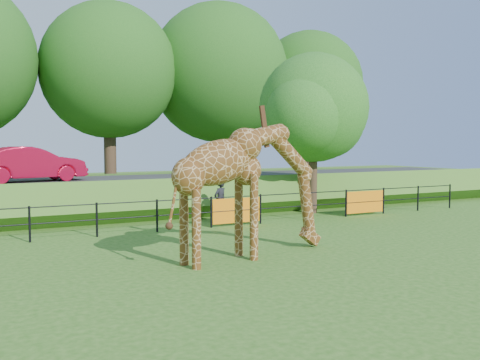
{
  "coord_description": "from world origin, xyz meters",
  "views": [
    {
      "loc": [
        -5.83,
        -8.99,
        2.99
      ],
      "look_at": [
        0.79,
        3.55,
        2.0
      ],
      "focal_mm": 40.0,
      "sensor_mm": 36.0,
      "label": 1
    }
  ],
  "objects_px": {
    "giraffe": "(251,190)",
    "visitor": "(220,201)",
    "car_red": "(30,164)",
    "tree_east": "(315,112)"
  },
  "relations": [
    {
      "from": "car_red",
      "to": "visitor",
      "type": "xyz_separation_m",
      "value": [
        6.13,
        -4.94,
        -1.32
      ]
    },
    {
      "from": "giraffe",
      "to": "visitor",
      "type": "bearing_deg",
      "value": 62.26
    },
    {
      "from": "visitor",
      "to": "car_red",
      "type": "bearing_deg",
      "value": -62.15
    },
    {
      "from": "giraffe",
      "to": "visitor",
      "type": "height_order",
      "value": "giraffe"
    },
    {
      "from": "tree_east",
      "to": "car_red",
      "type": "bearing_deg",
      "value": 158.24
    },
    {
      "from": "car_red",
      "to": "tree_east",
      "type": "distance_m",
      "value": 11.91
    },
    {
      "from": "giraffe",
      "to": "tree_east",
      "type": "distance_m",
      "value": 9.71
    },
    {
      "from": "car_red",
      "to": "visitor",
      "type": "bearing_deg",
      "value": -140.24
    },
    {
      "from": "car_red",
      "to": "visitor",
      "type": "distance_m",
      "value": 7.98
    },
    {
      "from": "car_red",
      "to": "visitor",
      "type": "relative_size",
      "value": 2.66
    }
  ]
}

